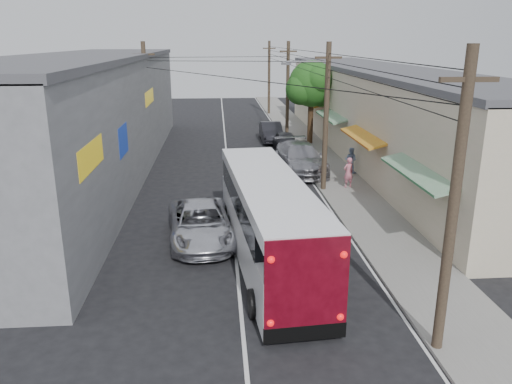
# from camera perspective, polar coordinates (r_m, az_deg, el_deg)

# --- Properties ---
(ground) EXTENTS (120.00, 120.00, 0.00)m
(ground) POSITION_cam_1_polar(r_m,az_deg,el_deg) (15.57, -1.65, -14.24)
(ground) COLOR black
(ground) RESTS_ON ground
(sidewalk) EXTENTS (3.00, 80.00, 0.12)m
(sidewalk) POSITION_cam_1_polar(r_m,az_deg,el_deg) (34.98, 7.43, 3.60)
(sidewalk) COLOR slate
(sidewalk) RESTS_ON ground
(building_right) EXTENTS (7.09, 40.00, 6.25)m
(building_right) POSITION_cam_1_polar(r_m,az_deg,el_deg) (37.47, 13.81, 8.96)
(building_right) COLOR beige
(building_right) RESTS_ON ground
(building_left) EXTENTS (7.20, 36.00, 7.25)m
(building_left) POSITION_cam_1_polar(r_m,az_deg,el_deg) (32.58, -18.61, 8.32)
(building_left) COLOR gray
(building_left) RESTS_ON ground
(utility_poles) EXTENTS (11.80, 45.28, 8.00)m
(utility_poles) POSITION_cam_1_polar(r_m,az_deg,el_deg) (34.06, 1.92, 10.33)
(utility_poles) COLOR #473828
(utility_poles) RESTS_ON ground
(street_tree) EXTENTS (4.40, 4.00, 6.60)m
(street_tree) POSITION_cam_1_polar(r_m,az_deg,el_deg) (40.16, 6.46, 12.03)
(street_tree) COLOR #3F2B19
(street_tree) RESTS_ON ground
(coach_bus) EXTENTS (3.32, 11.38, 3.24)m
(coach_bus) POSITION_cam_1_polar(r_m,az_deg,el_deg) (18.62, 1.35, -3.11)
(coach_bus) COLOR white
(coach_bus) RESTS_ON ground
(jeepney) EXTENTS (3.12, 5.77, 1.54)m
(jeepney) POSITION_cam_1_polar(r_m,az_deg,el_deg) (20.90, -6.36, -3.57)
(jeepney) COLOR silver
(jeepney) RESTS_ON ground
(parked_suv) EXTENTS (3.03, 6.47, 1.83)m
(parked_suv) POSITION_cam_1_polar(r_m,az_deg,el_deg) (31.78, 5.06, 3.90)
(parked_suv) COLOR gray
(parked_suv) RESTS_ON ground
(parked_car_mid) EXTENTS (1.76, 4.14, 1.40)m
(parked_car_mid) POSITION_cam_1_polar(r_m,az_deg,el_deg) (37.98, 3.43, 5.76)
(parked_car_mid) COLOR #2A2A30
(parked_car_mid) RESTS_ON ground
(parked_car_far) EXTENTS (1.69, 4.74, 1.56)m
(parked_car_far) POSITION_cam_1_polar(r_m,az_deg,el_deg) (41.56, 1.74, 6.87)
(parked_car_far) COLOR black
(parked_car_far) RESTS_ON ground
(pedestrian_near) EXTENTS (0.73, 0.61, 1.71)m
(pedestrian_near) POSITION_cam_1_polar(r_m,az_deg,el_deg) (28.37, 10.51, 2.21)
(pedestrian_near) COLOR #C7697D
(pedestrian_near) RESTS_ON sidewalk
(pedestrian_far) EXTENTS (0.98, 0.94, 1.60)m
(pedestrian_far) POSITION_cam_1_polar(r_m,az_deg,el_deg) (31.58, 10.77, 3.60)
(pedestrian_far) COLOR #8EA5CF
(pedestrian_far) RESTS_ON sidewalk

